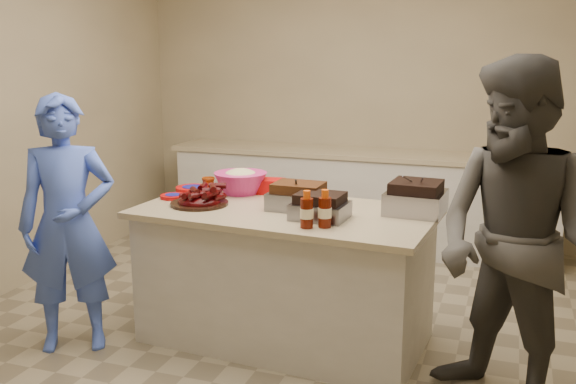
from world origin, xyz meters
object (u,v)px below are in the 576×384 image
(roasting_pan, at_px, (415,213))
(bbq_bottle_a, at_px, (307,228))
(rib_platter, at_px, (199,205))
(bbq_bottle_b, at_px, (325,227))
(plastic_cup, at_px, (209,189))
(guest_blue, at_px, (77,345))
(coleslaw_bowl, at_px, (241,193))
(mustard_bottle, at_px, (284,205))
(island, at_px, (285,338))

(roasting_pan, bearing_deg, bbq_bottle_a, -130.95)
(rib_platter, distance_m, bbq_bottle_b, 0.92)
(rib_platter, xyz_separation_m, bbq_bottle_b, (0.89, -0.24, 0.00))
(plastic_cup, xyz_separation_m, guest_blue, (-0.50, -0.89, -0.85))
(coleslaw_bowl, relative_size, plastic_cup, 3.90)
(rib_platter, xyz_separation_m, roasting_pan, (1.32, 0.24, 0.00))
(guest_blue, bearing_deg, mustard_bottle, -0.49)
(island, relative_size, coleslaw_bowl, 4.99)
(roasting_pan, xyz_separation_m, coleslaw_bowl, (-1.21, 0.15, 0.00))
(bbq_bottle_b, distance_m, mustard_bottle, 0.58)
(bbq_bottle_b, bearing_deg, mustard_bottle, 133.00)
(roasting_pan, xyz_separation_m, bbq_bottle_a, (-0.52, -0.52, 0.00))
(bbq_bottle_a, height_order, mustard_bottle, bbq_bottle_a)
(island, height_order, roasting_pan, roasting_pan)
(guest_blue, bearing_deg, island, -6.09)
(bbq_bottle_a, bearing_deg, coleslaw_bowl, 135.72)
(bbq_bottle_a, distance_m, plastic_cup, 1.19)
(bbq_bottle_b, bearing_deg, roasting_pan, 48.34)
(island, height_order, mustard_bottle, mustard_bottle)
(bbq_bottle_b, relative_size, plastic_cup, 2.29)
(island, bearing_deg, roasting_pan, 17.03)
(island, xyz_separation_m, bbq_bottle_b, (0.34, -0.30, 0.85))
(coleslaw_bowl, distance_m, bbq_bottle_b, 1.00)
(coleslaw_bowl, relative_size, bbq_bottle_b, 1.70)
(roasting_pan, height_order, bbq_bottle_b, bbq_bottle_b)
(bbq_bottle_a, xyz_separation_m, plastic_cup, (-0.95, 0.71, 0.00))
(roasting_pan, xyz_separation_m, plastic_cup, (-1.47, 0.19, 0.00))
(bbq_bottle_b, xyz_separation_m, guest_blue, (-1.54, -0.22, -0.85))
(island, distance_m, coleslaw_bowl, 1.01)
(island, xyz_separation_m, coleslaw_bowl, (-0.44, 0.32, 0.85))
(bbq_bottle_b, relative_size, mustard_bottle, 1.84)
(island, distance_m, mustard_bottle, 0.86)
(coleslaw_bowl, relative_size, mustard_bottle, 3.12)
(rib_platter, relative_size, bbq_bottle_a, 1.74)
(roasting_pan, relative_size, coleslaw_bowl, 0.93)
(rib_platter, bearing_deg, roasting_pan, 10.42)
(bbq_bottle_b, height_order, guest_blue, bbq_bottle_b)
(island, relative_size, bbq_bottle_b, 8.48)
(mustard_bottle, xyz_separation_m, plastic_cup, (-0.65, 0.25, 0.00))
(coleslaw_bowl, bearing_deg, bbq_bottle_a, -44.28)
(rib_platter, height_order, guest_blue, rib_platter)
(bbq_bottle_b, height_order, plastic_cup, bbq_bottle_b)
(coleslaw_bowl, xyz_separation_m, guest_blue, (-0.77, -0.85, -0.85))
(island, height_order, plastic_cup, plastic_cup)
(coleslaw_bowl, height_order, plastic_cup, coleslaw_bowl)
(coleslaw_bowl, bearing_deg, roasting_pan, -6.95)
(island, xyz_separation_m, guest_blue, (-1.20, -0.53, 0.00))
(mustard_bottle, bearing_deg, island, -65.73)
(bbq_bottle_a, height_order, guest_blue, bbq_bottle_a)
(plastic_cup, relative_size, guest_blue, 0.06)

